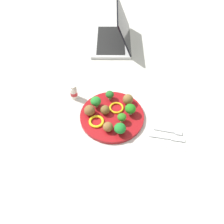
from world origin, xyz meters
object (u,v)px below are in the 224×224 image
broccoli_floret_front_right (110,95)px  plate (112,116)px  fork (170,131)px  yogurt_bottle (74,93)px  broccoli_floret_mid_right (130,109)px  pepper_ring_mid_right (96,121)px  meatball_front_left (128,99)px  broccoli_floret_mid_left (122,117)px  napkin (167,135)px  meatball_mid_right (108,127)px  meatball_back_left (90,110)px  knife (168,138)px  broccoli_floret_back_left (120,128)px  pepper_ring_far_rim (116,108)px  laptop (115,37)px  meatball_center (105,110)px  broccoli_floret_far_rim (96,101)px

broccoli_floret_front_right → plate: bearing=-62.5°
fork → yogurt_bottle: (-0.46, 0.03, 0.03)m
broccoli_floret_mid_right → pepper_ring_mid_right: (-0.12, -0.10, -0.03)m
meatball_front_left → broccoli_floret_mid_left: bearing=-84.6°
napkin → meatball_mid_right: bearing=-162.4°
fork → broccoli_floret_mid_right: bearing=173.1°
napkin → meatball_back_left: bearing=-175.9°
meatball_front_left → knife: size_ratio=0.32×
napkin → broccoli_floret_back_left: bearing=-159.2°
meatball_front_left → fork: 0.23m
meatball_back_left → meatball_front_left: size_ratio=1.01×
plate → meatball_front_left: 0.11m
pepper_ring_far_rim → yogurt_bottle: 0.21m
broccoli_floret_back_left → laptop: (-0.25, 0.60, -0.01)m
pepper_ring_far_rim → pepper_ring_mid_right: bearing=-116.9°
plate → meatball_center: size_ratio=6.90×
broccoli_floret_front_right → fork: 0.31m
broccoli_floret_front_right → laptop: size_ratio=0.12×
broccoli_floret_mid_right → pepper_ring_mid_right: 0.15m
broccoli_floret_far_rim → meatball_front_left: size_ratio=1.14×
broccoli_floret_mid_left → yogurt_bottle: size_ratio=0.59×
fork → pepper_ring_mid_right: bearing=-166.0°
meatball_back_left → napkin: (0.34, 0.02, -0.04)m
meatball_center → meatball_back_left: bearing=-155.9°
broccoli_floret_mid_left → meatball_front_left: (-0.01, 0.11, -0.00)m
yogurt_bottle → pepper_ring_mid_right: bearing=-33.6°
plate → broccoli_floret_far_rim: bearing=166.4°
plate → yogurt_bottle: (-0.21, 0.05, 0.03)m
broccoli_floret_mid_left → knife: size_ratio=0.31×
broccoli_floret_mid_right → fork: size_ratio=0.43×
broccoli_floret_mid_right → meatball_back_left: size_ratio=1.09×
plate → meatball_mid_right: meatball_mid_right is taller
broccoli_floret_front_right → pepper_ring_far_rim: (0.05, -0.04, -0.02)m
broccoli_floret_front_right → broccoli_floret_far_rim: size_ratio=0.82×
broccoli_floret_far_rim → pepper_ring_far_rim: 0.10m
plate → meatball_center: bearing=-175.7°
plate → meatball_back_left: size_ratio=5.92×
meatball_front_left → knife: bearing=-27.8°
meatball_back_left → napkin: size_ratio=0.28×
broccoli_floret_mid_right → napkin: (0.18, -0.04, -0.04)m
plate → broccoli_floret_front_right: (-0.04, 0.09, 0.04)m
meatball_front_left → meatball_mid_right: bearing=-99.1°
napkin → fork: bearing=73.3°
meatball_mid_right → pepper_ring_far_rim: size_ratio=0.64×
laptop → plate: bearing=-70.2°
meatball_center → yogurt_bottle: size_ratio=0.54×
napkin → laptop: laptop is taller
meatball_center → pepper_ring_far_rim: (0.04, 0.04, -0.02)m
pepper_ring_mid_right → fork: pepper_ring_mid_right is taller
plate → knife: 0.26m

